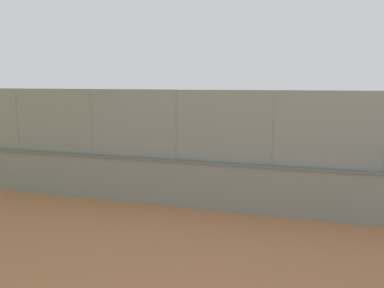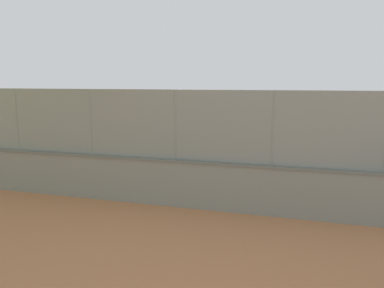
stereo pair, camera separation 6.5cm
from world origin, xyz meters
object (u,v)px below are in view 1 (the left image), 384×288
Objects in this scene: courtside_bench at (46,168)px; player_foreground_swinging at (221,128)px; spare_ball_by_wall at (17,180)px; player_crossing_court at (207,143)px; sports_ball at (197,164)px.

player_foreground_swinging is at bearing -112.46° from courtside_bench.
spare_ball_by_wall is at bearing 39.64° from courtside_bench.
courtside_bench is (5.07, 12.26, -0.49)m from player_foreground_swinging.
player_crossing_court is 8.39m from courtside_bench.
player_crossing_court is 2.19m from sports_ball.
player_crossing_court reaches higher than sports_ball.
player_crossing_court is 0.91× the size of player_foreground_swinging.
courtside_bench is (-0.89, -0.74, 0.41)m from spare_ball_by_wall.
player_foreground_swinging is 8.18m from sports_ball.
courtside_bench is at bearing 36.34° from sports_ball.
player_foreground_swinging is 1.01× the size of courtside_bench.
player_foreground_swinging is at bearing -84.73° from player_crossing_court.
player_foreground_swinging reaches higher than spare_ball_by_wall.
spare_ball_by_wall is at bearing 65.38° from player_foreground_swinging.
sports_ball is (-0.02, 2.05, -0.75)m from player_crossing_court.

